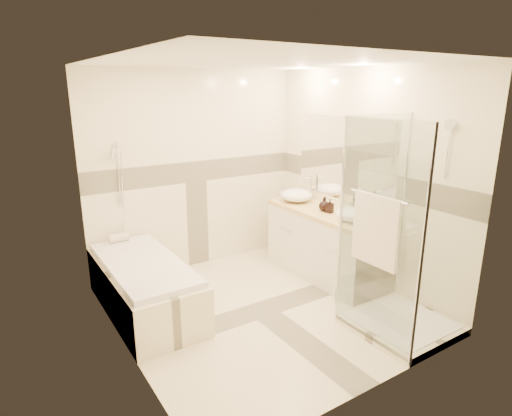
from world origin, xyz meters
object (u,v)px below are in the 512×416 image
shower_enclosure (391,281)px  vanity (324,244)px  amenity_bottle_b (324,204)px  vessel_sink_far (352,214)px  vessel_sink_near (297,195)px  amenity_bottle_a (330,206)px  bathtub (145,284)px

shower_enclosure → vanity: bearing=77.0°
amenity_bottle_b → vessel_sink_far: bearing=-90.0°
vessel_sink_near → amenity_bottle_a: vessel_sink_near is taller
amenity_bottle_a → shower_enclosure: bearing=-103.1°
amenity_bottle_a → amenity_bottle_b: amenity_bottle_b is taller
vanity → vessel_sink_far: size_ratio=4.37×
bathtub → shower_enclosure: (1.86, -1.62, 0.20)m
shower_enclosure → amenity_bottle_b: 1.37m
vessel_sink_near → vessel_sink_far: bearing=-90.0°
amenity_bottle_a → amenity_bottle_b: size_ratio=0.97×
vessel_sink_far → amenity_bottle_a: bearing=90.0°
amenity_bottle_a → vessel_sink_near: bearing=90.0°
vessel_sink_far → amenity_bottle_a: 0.37m
shower_enclosure → amenity_bottle_a: 1.28m
vanity → vessel_sink_near: 0.73m
amenity_bottle_b → vessel_sink_near: bearing=90.0°
vanity → amenity_bottle_a: size_ratio=9.81×
bathtub → shower_enclosure: bearing=-41.1°
shower_enclosure → vessel_sink_near: bearing=81.4°
shower_enclosure → amenity_bottle_a: bearing=76.9°
vanity → shower_enclosure: shower_enclosure is taller
amenity_bottle_a → amenity_bottle_b: bearing=90.0°
bathtub → shower_enclosure: size_ratio=0.83×
bathtub → vanity: bearing=-9.2°
vanity → amenity_bottle_b: size_ratio=9.53×
vessel_sink_near → vanity: bearing=-87.8°
vessel_sink_far → amenity_bottle_a: (0.00, 0.37, 0.01)m
vanity → vessel_sink_near: size_ratio=3.90×
vanity → vessel_sink_near: vessel_sink_near is taller
bathtub → vessel_sink_near: 2.23m
vessel_sink_far → bathtub: bearing=159.0°
vanity → shower_enclosure: 1.31m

